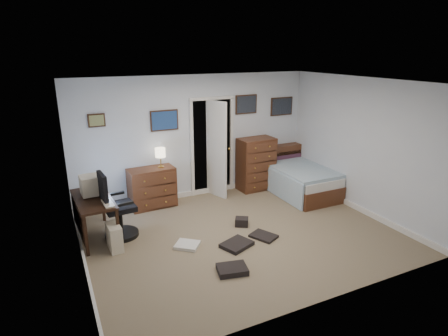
{
  "coord_description": "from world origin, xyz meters",
  "views": [
    {
      "loc": [
        -2.7,
        -4.98,
        2.97
      ],
      "look_at": [
        -0.17,
        0.3,
        1.1
      ],
      "focal_mm": 30.0,
      "sensor_mm": 36.0,
      "label": 1
    }
  ],
  "objects_px": {
    "tall_dresser": "(256,164)",
    "office_chair": "(116,212)",
    "bed": "(296,178)",
    "computer_desk": "(89,208)",
    "low_dresser": "(152,188)"
  },
  "relations": [
    {
      "from": "tall_dresser",
      "to": "office_chair",
      "type": "bearing_deg",
      "value": -165.72
    },
    {
      "from": "tall_dresser",
      "to": "bed",
      "type": "xyz_separation_m",
      "value": [
        0.69,
        -0.53,
        -0.27
      ]
    },
    {
      "from": "computer_desk",
      "to": "tall_dresser",
      "type": "bearing_deg",
      "value": 9.45
    },
    {
      "from": "office_chair",
      "to": "tall_dresser",
      "type": "distance_m",
      "value": 3.33
    },
    {
      "from": "tall_dresser",
      "to": "bed",
      "type": "distance_m",
      "value": 0.91
    },
    {
      "from": "office_chair",
      "to": "tall_dresser",
      "type": "bearing_deg",
      "value": 11.91
    },
    {
      "from": "bed",
      "to": "computer_desk",
      "type": "bearing_deg",
      "value": -176.16
    },
    {
      "from": "low_dresser",
      "to": "tall_dresser",
      "type": "height_order",
      "value": "tall_dresser"
    },
    {
      "from": "computer_desk",
      "to": "low_dresser",
      "type": "relative_size",
      "value": 1.38
    },
    {
      "from": "low_dresser",
      "to": "computer_desk",
      "type": "bearing_deg",
      "value": -149.85
    },
    {
      "from": "computer_desk",
      "to": "tall_dresser",
      "type": "height_order",
      "value": "tall_dresser"
    },
    {
      "from": "office_chair",
      "to": "tall_dresser",
      "type": "xyz_separation_m",
      "value": [
        3.18,
        0.96,
        0.14
      ]
    },
    {
      "from": "computer_desk",
      "to": "bed",
      "type": "relative_size",
      "value": 0.62
    },
    {
      "from": "tall_dresser",
      "to": "bed",
      "type": "relative_size",
      "value": 0.58
    },
    {
      "from": "bed",
      "to": "office_chair",
      "type": "bearing_deg",
      "value": -173.53
    }
  ]
}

